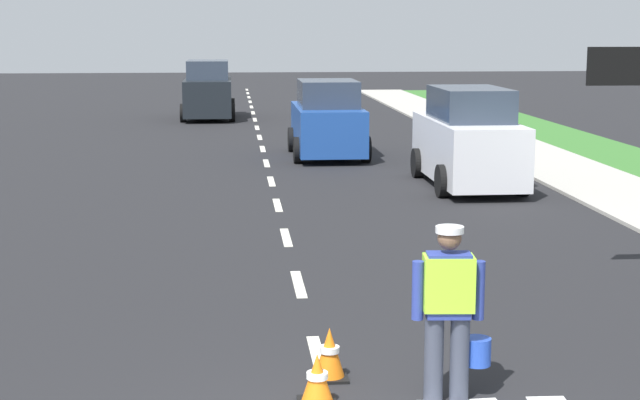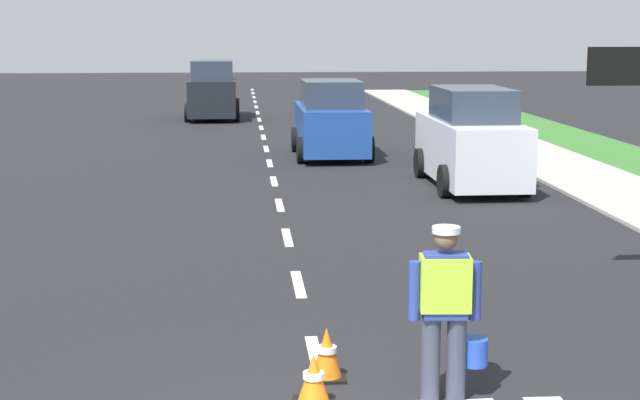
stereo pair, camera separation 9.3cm
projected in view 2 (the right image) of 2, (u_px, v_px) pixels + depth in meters
name	position (u px, v px, depth m)	size (l,w,h in m)	color
ground_plane	(266.00, 148.00, 28.28)	(96.00, 96.00, 0.00)	black
lane_center_line	(262.00, 132.00, 32.40)	(0.14, 46.40, 0.01)	silver
road_worker	(447.00, 305.00, 8.97)	(0.77, 0.36, 1.67)	#383D4C
lane_direction_sign	(640.00, 108.00, 12.76)	(1.16, 0.11, 3.20)	gray
traffic_cone_near	(327.00, 354.00, 9.67)	(0.36, 0.36, 0.53)	black
traffic_cone_far	(314.00, 380.00, 9.01)	(0.36, 0.36, 0.49)	black
car_outgoing_far	(331.00, 121.00, 26.16)	(1.98, 3.92, 2.06)	#1E4799
car_oncoming_third	(213.00, 92.00, 37.15)	(2.01, 4.30, 2.21)	black
car_parked_far	(471.00, 141.00, 21.25)	(1.89, 4.39, 2.17)	silver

